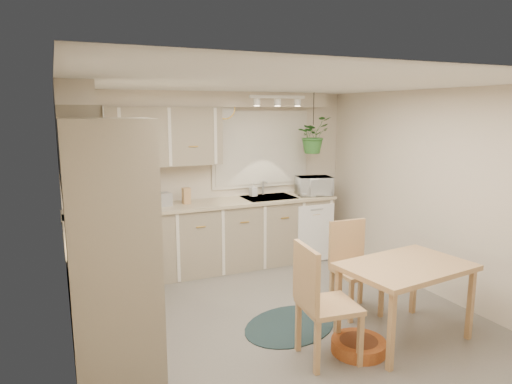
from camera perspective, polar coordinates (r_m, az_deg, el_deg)
floor at (r=4.91m, az=3.26°, el=-15.87°), size 4.20×4.20×0.00m
ceiling at (r=4.42m, az=3.58°, el=13.32°), size 4.20×4.20×0.00m
wall_back at (r=6.43m, az=-5.17°, el=1.58°), size 4.00×0.04×2.40m
wall_front at (r=2.89m, az=23.12°, el=-10.01°), size 4.00×0.04×2.40m
wall_left at (r=4.04m, az=-22.80°, el=-4.34°), size 0.04×4.20×2.40m
wall_right at (r=5.70m, az=21.59°, el=-0.20°), size 0.04×4.20×2.40m
base_cab_left at (r=5.10m, az=-19.04°, el=-9.93°), size 0.60×1.85×0.90m
base_cab_back at (r=6.25m, az=-5.92°, el=-5.73°), size 3.60×0.60×0.90m
counter_left at (r=4.97m, az=-19.24°, el=-4.82°), size 0.64×1.89×0.04m
counter_back at (r=6.12m, az=-5.97°, el=-1.52°), size 3.64×0.64×0.04m
oven_stack at (r=3.73m, az=-17.49°, el=-7.55°), size 0.65×0.65×2.10m
wall_oven_face at (r=3.78m, az=-12.63°, el=-7.11°), size 0.02×0.56×0.58m
upper_cab_left at (r=4.94m, az=-21.54°, el=5.63°), size 0.35×2.00×0.75m
upper_cab_back at (r=5.95m, az=-13.94°, el=6.69°), size 2.00×0.35×0.75m
soffit_left at (r=4.93m, az=-22.20°, el=11.11°), size 0.30×2.00×0.20m
soffit_back at (r=6.15m, az=-6.68°, el=11.45°), size 3.60×0.30×0.20m
cooktop at (r=4.41m, az=-18.49°, el=-6.32°), size 0.52×0.58×0.02m
range_hood at (r=4.30m, az=-19.09°, el=-0.51°), size 0.40×0.60×0.14m
window_blinds at (r=6.61m, az=0.64°, el=5.35°), size 1.40×0.02×1.00m
window_frame at (r=6.62m, az=0.60°, el=5.36°), size 1.50×0.02×1.10m
sink at (r=6.46m, az=1.62°, el=-1.03°), size 0.70×0.48×0.10m
dishwasher_front at (r=6.59m, az=7.50°, el=-5.15°), size 0.58×0.02×0.83m
track_light_bar at (r=6.12m, az=2.71°, el=11.80°), size 0.80×0.04×0.04m
wall_clock at (r=6.38m, az=-3.93°, el=10.37°), size 0.30×0.03×0.30m
dining_table at (r=4.66m, az=18.02°, el=-12.88°), size 1.27×0.92×0.74m
chair_left at (r=4.10m, az=9.13°, el=-13.46°), size 0.54×0.54×1.04m
chair_back at (r=5.04m, az=12.50°, el=-9.38°), size 0.47×0.47×0.98m
braided_rug at (r=4.83m, az=4.28°, el=-16.29°), size 1.29×1.16×0.01m
pet_bed at (r=4.45m, az=12.69°, el=-18.27°), size 0.62×0.62×0.11m
microwave at (r=6.66m, az=7.26°, el=1.02°), size 0.53×0.37×0.33m
soap_bottle at (r=6.51m, az=-0.36°, el=-0.18°), size 0.13×0.21×0.09m
hanging_plant at (r=6.57m, az=7.13°, el=6.57°), size 0.59×0.62×0.40m
coffee_maker at (r=5.90m, az=-14.10°, el=-0.49°), size 0.19×0.22×0.31m
toaster at (r=5.97m, az=-11.91°, el=-0.96°), size 0.31×0.22×0.17m
knife_block at (r=6.08m, az=-8.70°, el=-0.47°), size 0.10×0.10×0.21m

